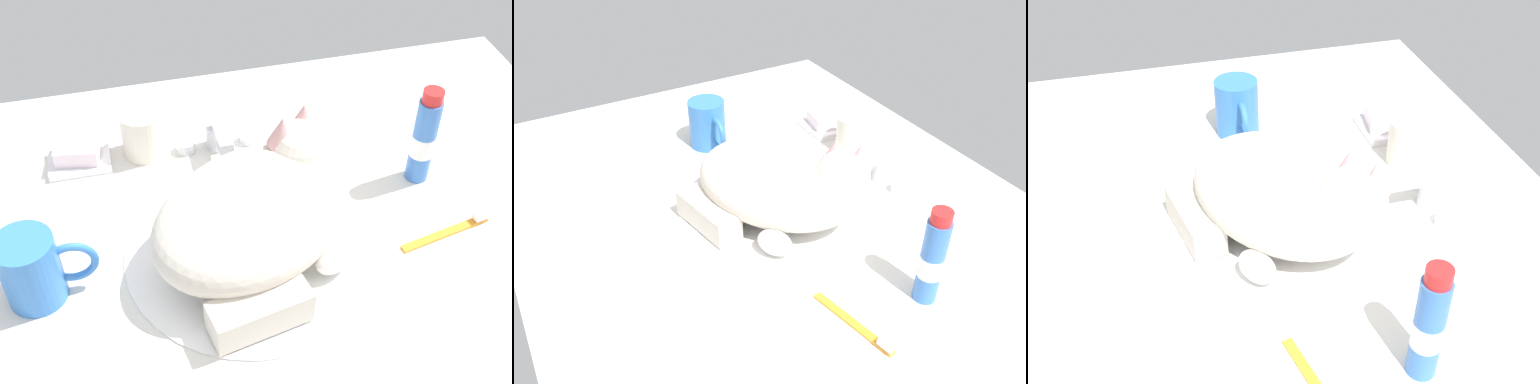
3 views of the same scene
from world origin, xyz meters
The scene contains 9 objects.
ground_plane centered at (0.00, 0.00, -1.50)cm, with size 110.00×82.50×3.00cm, color silver.
sink_basin centered at (0.00, 0.00, 0.35)cm, with size 32.85×32.85×0.70cm, color white.
faucet centered at (0.00, 20.93, 2.57)cm, with size 12.56×9.27×6.09cm.
cat centered at (0.98, 0.39, 6.81)cm, with size 33.82×31.20×14.76cm.
coffee_mug centered at (-26.46, -0.60, 4.75)cm, with size 11.53×7.18×9.49cm.
rinse_cup centered at (-11.00, 23.13, 3.66)cm, with size 6.20×6.20×7.32cm.
soap_dish centered at (-20.65, 22.76, 0.60)cm, with size 9.00×6.40×1.20cm, color white.
soap_bar centered at (-20.65, 22.76, 2.51)cm, with size 6.17×4.74×2.63cm, color silver.
toothpaste_bottle centered at (26.47, 8.26, 7.01)cm, with size 3.37×3.37×14.99cm.
Camera 3 is at (64.67, -17.47, 56.92)cm, focal length 44.76 mm.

